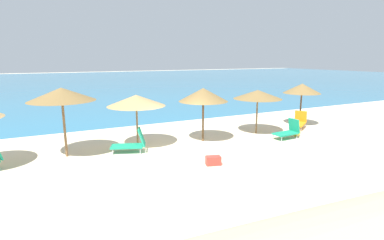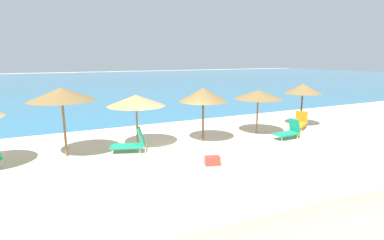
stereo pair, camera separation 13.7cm
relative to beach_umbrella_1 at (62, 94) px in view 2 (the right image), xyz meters
name	(u,v)px [view 2 (the right image)]	position (x,y,z in m)	size (l,w,h in m)	color
ground_plane	(186,159)	(4.29, -2.50, -2.56)	(160.00, 160.00, 0.00)	beige
sea_water	(78,82)	(4.29, 39.57, -2.55)	(160.00, 70.59, 0.01)	teal
beach_umbrella_1	(62,94)	(0.00, 0.00, 0.00)	(2.60, 2.60, 2.83)	brown
beach_umbrella_2	(136,100)	(3.02, 0.08, -0.44)	(2.59, 2.59, 2.37)	brown
beach_umbrella_3	(203,95)	(6.13, -0.44, -0.30)	(2.35, 2.35, 2.58)	brown
beach_umbrella_4	(258,95)	(9.43, -0.36, -0.47)	(2.54, 2.54, 2.32)	brown
beach_umbrella_5	(303,89)	(12.91, -0.04, -0.35)	(2.14, 2.14, 2.50)	brown
lounge_chair_1	(132,143)	(2.55, -0.66, -2.16)	(1.59, 1.13, 1.05)	#199972
lounge_chair_2	(289,131)	(10.16, -1.94, -2.17)	(1.33, 0.72, 0.98)	#199972
lounge_chair_3	(300,122)	(12.29, -0.58, -2.16)	(1.48, 1.27, 0.97)	orange
beach_ball	(297,133)	(10.89, -1.80, -2.36)	(0.39, 0.39, 0.39)	yellow
cooler_box	(212,161)	(4.88, -3.55, -2.39)	(0.56, 0.33, 0.34)	red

